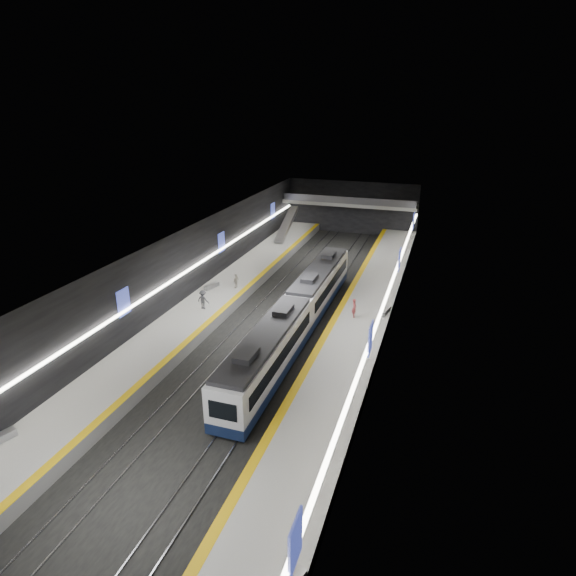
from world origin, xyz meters
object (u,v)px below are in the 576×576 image
(bench_left_far, at_px, (212,286))
(passenger_left_b, at_px, (203,300))
(train, at_px, (297,313))
(passenger_left_a, at_px, (236,281))
(escalator, at_px, (287,224))
(passenger_right_a, at_px, (354,308))
(bench_right_far, at_px, (385,311))

(bench_left_far, bearing_deg, passenger_left_b, -55.68)
(train, distance_m, passenger_left_a, 11.03)
(escalator, bearing_deg, passenger_left_a, -86.67)
(bench_left_far, bearing_deg, passenger_right_a, 7.28)
(passenger_right_a, bearing_deg, bench_right_far, -75.91)
(train, height_order, escalator, escalator)
(train, xyz_separation_m, passenger_right_a, (4.40, 3.41, -0.31))
(train, xyz_separation_m, bench_right_far, (7.00, 5.05, -0.96))
(train, distance_m, bench_right_far, 8.68)
(train, bearing_deg, bench_left_far, 152.99)
(bench_left_far, xyz_separation_m, bench_right_far, (18.27, -0.70, 0.01))
(bench_right_far, bearing_deg, train, -132.63)
(bench_right_far, bearing_deg, passenger_left_a, -174.05)
(escalator, xyz_separation_m, bench_left_far, (-1.27, -21.16, -1.67))
(bench_right_far, height_order, passenger_left_a, passenger_left_a)
(bench_left_far, height_order, bench_right_far, bench_right_far)
(escalator, bearing_deg, bench_right_far, -52.13)
(passenger_right_a, bearing_deg, passenger_left_b, 82.89)
(train, distance_m, bench_left_far, 12.69)
(bench_right_far, bearing_deg, passenger_right_a, -136.30)
(escalator, relative_size, passenger_right_a, 4.52)
(train, xyz_separation_m, passenger_left_a, (-8.82, 6.61, -0.40))
(passenger_left_a, bearing_deg, passenger_right_a, 84.60)
(train, distance_m, escalator, 28.72)
(bench_left_far, bearing_deg, passenger_left_a, 35.05)
(bench_left_far, height_order, passenger_left_b, passenger_left_b)
(train, height_order, bench_right_far, train)
(bench_left_far, relative_size, bench_right_far, 0.97)
(bench_right_far, bearing_deg, escalator, 139.44)
(escalator, xyz_separation_m, bench_right_far, (17.00, -21.86, -1.66))
(passenger_left_a, relative_size, passenger_left_b, 0.86)
(passenger_right_a, distance_m, passenger_left_a, 13.60)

